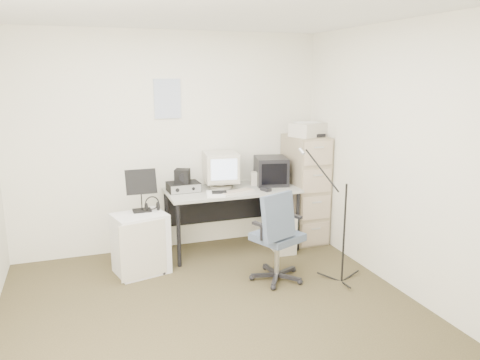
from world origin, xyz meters
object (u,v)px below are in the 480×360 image
object	(u,v)px
filing_cabinet	(305,189)
desk	(232,219)
side_cart	(141,243)
office_chair	(277,235)

from	to	relation	value
filing_cabinet	desk	bearing A→B (deg)	-178.19
desk	side_cart	world-z (taller)	desk
filing_cabinet	side_cart	distance (m)	2.11
office_chair	side_cart	bearing A→B (deg)	130.30
desk	side_cart	xyz separation A→B (m)	(-1.10, -0.31, -0.05)
filing_cabinet	desk	xyz separation A→B (m)	(-0.95, -0.03, -0.29)
filing_cabinet	side_cart	xyz separation A→B (m)	(-2.05, -0.34, -0.34)
office_chair	side_cart	world-z (taller)	office_chair
desk	office_chair	distance (m)	0.96
filing_cabinet	side_cart	bearing A→B (deg)	-170.61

